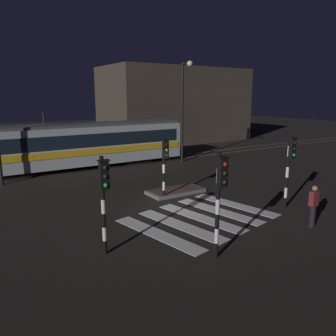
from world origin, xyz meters
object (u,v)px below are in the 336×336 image
(tram, at_px, (80,145))
(pedestrian_waiting_at_kerb, at_px, (313,206))
(traffic_light_kerb_mid_left, at_px, (220,190))
(traffic_light_corner_near_right, at_px, (290,161))
(traffic_light_median_centre, at_px, (165,159))
(traffic_light_corner_near_left, at_px, (104,191))
(street_lamp_trackside_right, at_px, (184,100))

(tram, xyz_separation_m, pedestrian_waiting_at_kerb, (4.14, -15.96, -0.87))
(traffic_light_kerb_mid_left, height_order, tram, tram)
(tram, relative_size, pedestrian_waiting_at_kerb, 9.35)
(traffic_light_corner_near_right, height_order, pedestrian_waiting_at_kerb, traffic_light_corner_near_right)
(traffic_light_corner_near_right, distance_m, traffic_light_median_centre, 5.91)
(traffic_light_corner_near_left, relative_size, tram, 0.21)
(traffic_light_median_centre, distance_m, tram, 9.70)
(traffic_light_median_centre, relative_size, traffic_light_corner_near_left, 0.95)
(traffic_light_kerb_mid_left, distance_m, tram, 15.99)
(traffic_light_median_centre, bearing_deg, street_lamp_trackside_right, 48.90)
(traffic_light_corner_near_left, height_order, pedestrian_waiting_at_kerb, traffic_light_corner_near_left)
(traffic_light_kerb_mid_left, distance_m, traffic_light_corner_near_left, 3.68)
(traffic_light_median_centre, bearing_deg, traffic_light_kerb_mid_left, -107.25)
(traffic_light_corner_near_left, distance_m, tram, 14.29)
(pedestrian_waiting_at_kerb, bearing_deg, street_lamp_trackside_right, 75.77)
(street_lamp_trackside_right, relative_size, tram, 0.48)
(traffic_light_median_centre, bearing_deg, tram, 96.72)
(traffic_light_corner_near_left, bearing_deg, pedestrian_waiting_at_kerb, -15.45)
(traffic_light_median_centre, bearing_deg, traffic_light_corner_near_right, -46.66)
(traffic_light_median_centre, bearing_deg, pedestrian_waiting_at_kerb, -64.62)
(traffic_light_corner_near_right, bearing_deg, street_lamp_trackside_right, 78.22)
(traffic_light_kerb_mid_left, height_order, traffic_light_median_centre, traffic_light_kerb_mid_left)
(traffic_light_median_centre, xyz_separation_m, traffic_light_corner_near_left, (-4.93, -4.15, 0.10))
(tram, bearing_deg, street_lamp_trackside_right, -15.81)
(traffic_light_median_centre, distance_m, traffic_light_corner_near_left, 6.44)
(tram, height_order, pedestrian_waiting_at_kerb, tram)
(traffic_light_kerb_mid_left, bearing_deg, traffic_light_median_centre, 72.75)
(traffic_light_kerb_mid_left, relative_size, traffic_light_median_centre, 1.10)
(street_lamp_trackside_right, bearing_deg, traffic_light_kerb_mid_left, -121.56)
(traffic_light_corner_near_right, relative_size, traffic_light_kerb_mid_left, 0.99)
(traffic_light_corner_near_right, bearing_deg, pedestrian_waiting_at_kerb, -117.15)
(traffic_light_kerb_mid_left, distance_m, pedestrian_waiting_at_kerb, 5.17)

